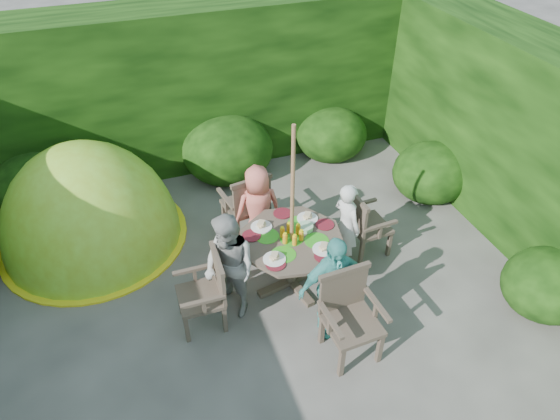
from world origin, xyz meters
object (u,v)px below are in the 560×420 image
object	(u,v)px
garden_chair_right	(364,223)
garden_chair_left	(207,291)
child_left	(230,267)
garden_chair_front	(349,314)
child_right	(346,225)
patio_table	(292,246)
child_front	(332,287)
child_back	(258,209)
parasol_pole	(292,213)
dome_tent	(96,239)
garden_chair_back	(247,204)

from	to	relation	value
garden_chair_right	garden_chair_left	xyz separation A→B (m)	(-2.15, -0.46, 0.01)
garden_chair_left	child_left	bearing A→B (deg)	105.44
garden_chair_front	child_right	distance (m)	1.35
patio_table	garden_chair_left	size ratio (longest dim) A/B	1.63
garden_chair_right	child_right	xyz separation A→B (m)	(-0.29, -0.07, 0.11)
garden_chair_left	child_left	size ratio (longest dim) A/B	0.68
garden_chair_front	patio_table	bearing A→B (deg)	99.09
child_front	child_left	bearing A→B (deg)	143.44
garden_chair_right	garden_chair_left	world-z (taller)	garden_chair_left
patio_table	child_front	distance (m)	0.80
child_right	child_back	world-z (taller)	child_back
garden_chair_front	garden_chair_right	bearing A→B (deg)	54.10
parasol_pole	dome_tent	bearing A→B (deg)	143.43
garden_chair_front	child_front	world-z (taller)	child_front
garden_chair_back	parasol_pole	bearing A→B (deg)	92.17
garden_chair_front	dome_tent	bearing A→B (deg)	129.30
garden_chair_right	child_front	world-z (taller)	child_front
garden_chair_right	child_right	distance (m)	0.32
child_front	dome_tent	distance (m)	3.48
garden_chair_right	garden_chair_back	bearing A→B (deg)	53.28
child_left	child_back	bearing A→B (deg)	122.38
dome_tent	garden_chair_front	bearing A→B (deg)	-34.79
garden_chair_right	child_front	size ratio (longest dim) A/B	0.69
child_right	garden_chair_back	bearing A→B (deg)	33.92
child_left	garden_chair_right	bearing A→B (deg)	77.71
child_right	child_front	distance (m)	1.13
patio_table	child_left	distance (m)	0.81
parasol_pole	child_left	world-z (taller)	parasol_pole
patio_table	child_front	xyz separation A→B (m)	(0.15, -0.79, 0.04)
garden_chair_left	garden_chair_front	distance (m)	1.55
parasol_pole	child_back	xyz separation A→B (m)	(-0.16, 0.78, -0.48)
child_front	dome_tent	size ratio (longest dim) A/B	0.46
parasol_pole	garden_chair_right	size ratio (longest dim) A/B	2.45
child_left	child_back	world-z (taller)	child_left
patio_table	child_back	size ratio (longest dim) A/B	1.19
parasol_pole	garden_chair_back	distance (m)	1.24
child_front	child_right	bearing A→B (deg)	53.44
child_back	dome_tent	bearing A→B (deg)	-23.69
garden_chair_left	dome_tent	bearing A→B (deg)	-147.76
child_back	patio_table	bearing A→B (deg)	100.81
garden_chair_front	dome_tent	xyz separation A→B (m)	(-2.46, 2.73, -0.52)
garden_chair_left	child_back	xyz separation A→B (m)	(0.92, 1.02, 0.14)
patio_table	garden_chair_front	bearing A→B (deg)	-78.14
patio_table	child_left	world-z (taller)	child_left
garden_chair_right	garden_chair_front	bearing A→B (deg)	143.21
parasol_pole	garden_chair_back	bearing A→B (deg)	101.56
garden_chair_right	child_back	xyz separation A→B (m)	(-1.24, 0.56, 0.14)
patio_table	garden_chair_back	size ratio (longest dim) A/B	1.54
parasol_pole	garden_chair_right	xyz separation A→B (m)	(1.08, 0.23, -0.62)
child_left	child_front	bearing A→B (deg)	32.38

